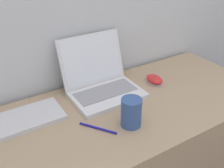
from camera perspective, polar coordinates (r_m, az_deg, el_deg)
desk at (r=1.38m, az=2.98°, el=-17.14°), size 1.34×0.58×0.72m
laptop at (r=1.22m, az=-2.39°, el=0.76°), size 0.32×0.29×0.25m
drink_cup at (r=1.01m, az=4.20°, el=-6.10°), size 0.08×0.08×0.12m
computer_mouse at (r=1.33m, az=9.22°, el=0.95°), size 0.07×0.10×0.04m
external_keyboard at (r=1.10m, az=-20.33°, el=-7.80°), size 0.38×0.16×0.02m
pen at (r=1.02m, az=-3.10°, el=-9.59°), size 0.10×0.13×0.01m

